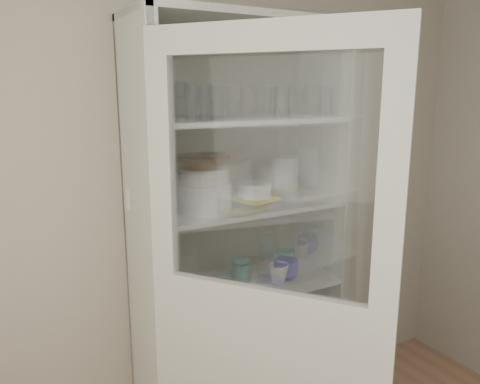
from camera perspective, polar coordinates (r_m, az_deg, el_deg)
wall_back at (r=2.32m, az=-7.03°, el=0.21°), size 3.60×0.02×2.60m
pantry_cabinet at (r=2.36m, az=-0.74°, el=-8.57°), size 1.00×0.45×2.10m
cupboard_door at (r=1.79m, az=2.90°, el=-18.31°), size 0.58×0.74×2.00m
tumbler_0 at (r=1.86m, az=-8.67°, el=10.80°), size 0.09×0.09×0.16m
tumbler_1 at (r=1.96m, az=-4.09°, el=10.73°), size 0.08×0.08×0.14m
tumbler_2 at (r=1.89m, az=-4.42°, el=10.79°), size 0.08×0.08×0.15m
tumbler_3 at (r=2.11m, az=5.14°, el=10.92°), size 0.09×0.09×0.15m
tumbler_4 at (r=2.07m, az=2.84°, el=10.99°), size 0.09×0.09×0.15m
tumbler_5 at (r=2.17m, az=6.90°, el=10.81°), size 0.08×0.08×0.14m
tumbler_6 at (r=2.30m, az=10.47°, el=10.76°), size 0.07×0.07×0.14m
tumbler_7 at (r=2.04m, az=-7.29°, el=10.62°), size 0.08×0.08×0.13m
tumbler_8 at (r=2.06m, az=-3.04°, el=11.00°), size 0.08×0.08×0.15m
tumbler_9 at (r=2.13m, az=-0.67°, el=11.00°), size 0.08×0.08×0.15m
goblet_0 at (r=2.14m, az=-7.35°, el=11.23°), size 0.08×0.08×0.17m
goblet_1 at (r=2.15m, az=-6.99°, el=11.30°), size 0.08×0.08×0.18m
goblet_2 at (r=2.37m, az=3.91°, el=11.19°), size 0.07×0.07×0.15m
goblet_3 at (r=2.45m, az=7.30°, el=11.30°), size 0.07×0.07×0.17m
plate_stack_front at (r=2.06m, az=-4.35°, el=-0.59°), size 0.24×0.24×0.13m
plate_stack_back at (r=2.17m, az=-11.25°, el=-0.55°), size 0.19×0.19×0.10m
cream_bowl at (r=2.04m, az=-4.39°, el=2.04°), size 0.27×0.27×0.07m
terracotta_bowl at (r=2.03m, az=-4.42°, el=3.72°), size 0.28×0.28×0.06m
glass_platter at (r=2.20m, az=1.77°, el=-1.16°), size 0.36×0.36×0.02m
yellow_trivet at (r=2.20m, az=1.78°, el=-0.78°), size 0.23×0.23×0.01m
white_ramekin at (r=2.19m, az=1.78°, el=0.25°), size 0.20×0.20×0.07m
grey_bowl_stack at (r=2.33m, az=5.50°, el=1.83°), size 0.13×0.13×0.20m
mug_blue at (r=2.37m, az=5.59°, el=-9.31°), size 0.15×0.15×0.10m
mug_teal at (r=2.52m, az=5.59°, el=-8.08°), size 0.11×0.11×0.10m
mug_white at (r=2.32m, az=4.67°, el=-9.85°), size 0.11×0.11×0.09m
teal_jar at (r=2.33m, az=0.08°, el=-9.53°), size 0.09×0.09×0.11m
measuring_cups at (r=2.23m, az=-1.84°, el=-11.50°), size 0.11×0.11×0.04m
white_canister at (r=2.21m, az=-10.14°, el=-10.82°), size 0.12×0.12×0.12m
cream_dish at (r=2.45m, az=-2.01°, el=-19.30°), size 0.27×0.27×0.07m
tin_box at (r=2.63m, az=5.75°, el=-17.26°), size 0.22×0.19×0.06m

